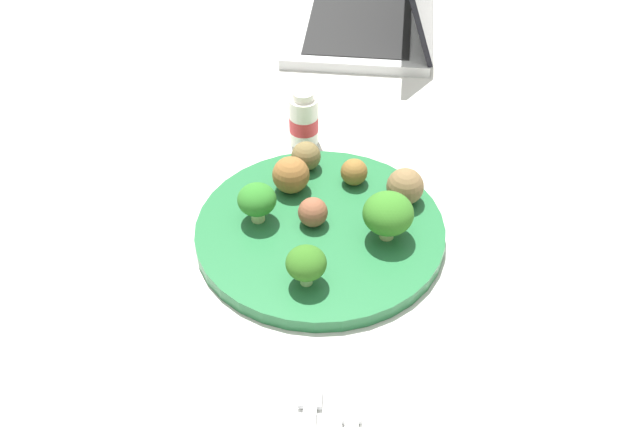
# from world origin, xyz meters

# --- Properties ---
(ground_plane) EXTENTS (4.00, 4.00, 0.00)m
(ground_plane) POSITION_xyz_m (0.00, 0.00, 0.00)
(ground_plane) COLOR beige
(plate) EXTENTS (0.28, 0.28, 0.02)m
(plate) POSITION_xyz_m (0.00, 0.00, 0.01)
(plate) COLOR #236638
(plate) RESTS_ON ground_plane
(broccoli_floret_far_rim) EXTENTS (0.04, 0.04, 0.05)m
(broccoli_floret_far_rim) POSITION_xyz_m (0.01, 0.07, 0.04)
(broccoli_floret_far_rim) COLOR #ABCB7D
(broccoli_floret_far_rim) RESTS_ON plate
(broccoli_floret_mid_left) EXTENTS (0.04, 0.04, 0.05)m
(broccoli_floret_mid_left) POSITION_xyz_m (-0.09, 0.01, 0.04)
(broccoli_floret_mid_left) COLOR #94CD78
(broccoli_floret_mid_left) RESTS_ON plate
(broccoli_floret_mid_right) EXTENTS (0.06, 0.06, 0.06)m
(broccoli_floret_mid_right) POSITION_xyz_m (-0.01, -0.07, 0.05)
(broccoli_floret_mid_right) COLOR #A3B86F
(broccoli_floret_mid_right) RESTS_ON plate
(meatball_near_rim) EXTENTS (0.04, 0.04, 0.04)m
(meatball_near_rim) POSITION_xyz_m (0.05, -0.10, 0.04)
(meatball_near_rim) COLOR brown
(meatball_near_rim) RESTS_ON plate
(meatball_center) EXTENTS (0.03, 0.03, 0.03)m
(meatball_center) POSITION_xyz_m (0.01, 0.01, 0.03)
(meatball_center) COLOR brown
(meatball_center) RESTS_ON plate
(meatball_mid_left) EXTENTS (0.04, 0.04, 0.04)m
(meatball_mid_left) POSITION_xyz_m (0.06, 0.04, 0.04)
(meatball_mid_left) COLOR brown
(meatball_mid_left) RESTS_ON plate
(meatball_front_right) EXTENTS (0.03, 0.03, 0.03)m
(meatball_front_right) POSITION_xyz_m (0.08, -0.04, 0.03)
(meatball_front_right) COLOR brown
(meatball_front_right) RESTS_ON plate
(meatball_back_left) EXTENTS (0.04, 0.04, 0.04)m
(meatball_back_left) POSITION_xyz_m (0.11, 0.02, 0.03)
(meatball_back_left) COLOR brown
(meatball_back_left) RESTS_ON plate
(yogurt_bottle) EXTENTS (0.04, 0.04, 0.08)m
(yogurt_bottle) POSITION_xyz_m (0.18, 0.03, 0.03)
(yogurt_bottle) COLOR white
(yogurt_bottle) RESTS_ON ground_plane
(laptop) EXTENTS (0.33, 0.24, 0.21)m
(laptop) POSITION_xyz_m (0.51, -0.07, 0.04)
(laptop) COLOR silver
(laptop) RESTS_ON ground_plane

